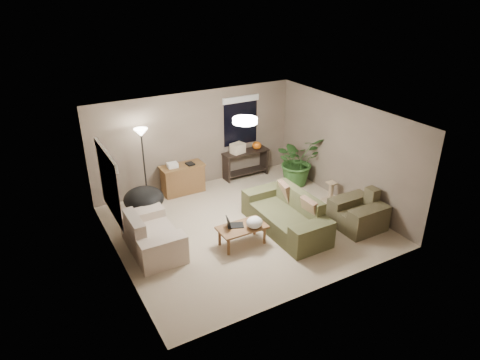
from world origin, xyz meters
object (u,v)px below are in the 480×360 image
console_table (246,162)px  cat_scratching_post (331,193)px  coffee_table (242,229)px  floor_lamp (142,142)px  papasan_chair (144,202)px  armchair (358,214)px  desk (183,179)px  loveseat (151,237)px  main_sofa (287,217)px  houseplant (297,166)px

console_table → cat_scratching_post: 2.55m
coffee_table → console_table: console_table is taller
coffee_table → floor_lamp: floor_lamp is taller
cat_scratching_post → papasan_chair: bearing=162.9°
armchair → console_table: 3.61m
coffee_table → desk: size_ratio=0.91×
loveseat → armchair: (4.27, -1.35, 0.00)m
floor_lamp → loveseat: bearing=-106.0°
main_sofa → desk: bearing=114.9°
floor_lamp → cat_scratching_post: (3.98, -2.11, -1.38)m
papasan_chair → main_sofa: bearing=-35.9°
main_sofa → console_table: main_sofa is taller
console_table → papasan_chair: size_ratio=1.11×
console_table → papasan_chair: (-3.18, -0.96, 0.03)m
loveseat → papasan_chair: 1.24m
console_table → papasan_chair: bearing=-163.2°
coffee_table → desk: desk is taller
loveseat → cat_scratching_post: (4.55, -0.12, -0.08)m
papasan_chair → coffee_table: bearing=-53.2°
coffee_table → papasan_chair: bearing=126.8°
papasan_chair → houseplant: houseplant is taller
console_table → armchair: bearing=-76.6°
armchair → main_sofa: bearing=154.6°
desk → main_sofa: bearing=-65.1°
papasan_chair → floor_lamp: size_ratio=0.62×
desk → papasan_chair: (-1.30, -0.90, 0.09)m
loveseat → desk: size_ratio=1.45×
armchair → cat_scratching_post: bearing=77.5°
floor_lamp → cat_scratching_post: size_ratio=3.82×
desk → floor_lamp: size_ratio=0.58×
main_sofa → loveseat: size_ratio=1.37×
papasan_chair → floor_lamp: bearing=68.5°
main_sofa → console_table: size_ratio=1.69×
console_table → houseplant: size_ratio=0.98×
main_sofa → desk: size_ratio=2.00×
console_table → cat_scratching_post: bearing=-64.1°
armchair → console_table: size_ratio=0.77×
main_sofa → houseplant: (1.56, 1.77, 0.22)m
armchair → papasan_chair: 4.76m
floor_lamp → houseplant: 4.08m
coffee_table → houseplant: (2.71, 1.82, 0.16)m
coffee_table → desk: 2.82m
loveseat → console_table: bearing=32.1°
console_table → desk: bearing=-178.1°
cat_scratching_post → armchair: bearing=-102.5°
desk → console_table: size_ratio=0.85×
armchair → floor_lamp: (-3.71, 3.33, 1.30)m
armchair → floor_lamp: 5.15m
console_table → houseplant: houseplant is taller
papasan_chair → floor_lamp: 1.41m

